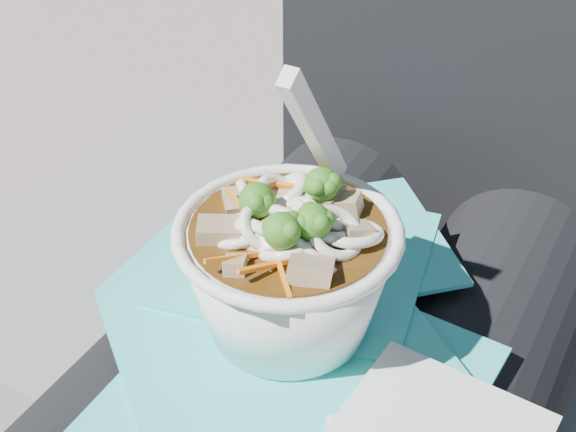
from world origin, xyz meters
The scene contains 4 objects.
lap centered at (0.00, 0.00, 0.51)m, with size 0.35×0.48×0.16m.
person_body centered at (0.00, 0.09, 0.54)m, with size 0.34×0.94×0.98m.
plastic_bag centered at (-0.02, -0.02, 0.59)m, with size 0.29×0.38×0.01m.
udon_bowl centered at (-0.02, -0.03, 0.66)m, with size 0.16×0.16×0.20m.
Camera 1 is at (0.18, -0.39, 1.00)m, focal length 50.00 mm.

